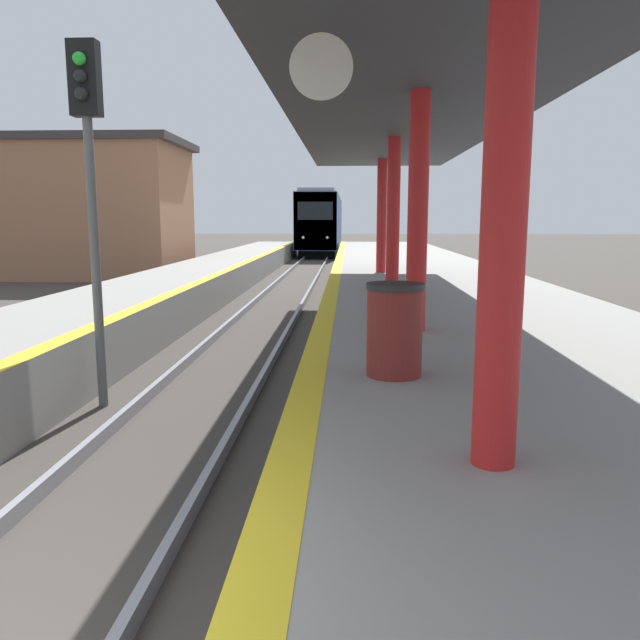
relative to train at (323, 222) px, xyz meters
The scene contains 5 objects.
train is the anchor object (origin of this frame).
signal_near 40.05m from the train, 91.77° to the right, with size 0.36×0.31×4.62m.
station_canopy 37.10m from the train, 85.44° to the right, with size 3.93×19.05×3.40m.
trash_bin 41.91m from the train, 86.61° to the right, with size 0.57×0.57×0.92m.
station_building 24.35m from the train, 118.43° to the right, with size 13.40×5.58×5.74m.
Camera 1 is at (2.02, -2.13, 2.47)m, focal length 35.00 mm.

